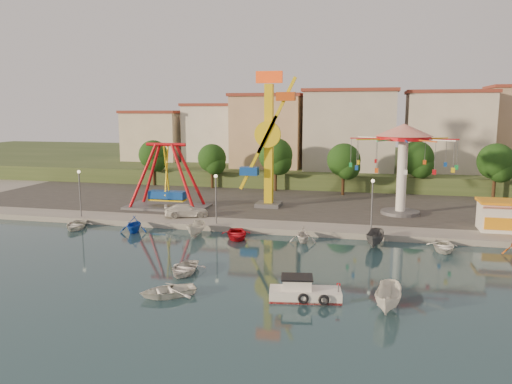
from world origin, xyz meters
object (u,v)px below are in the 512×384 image
(wave_swinger, at_px, (403,149))
(cabin_motorboat, at_px, (303,293))
(skiff, at_px, (389,299))
(van, at_px, (186,211))
(rowboat_a, at_px, (184,268))
(pirate_ship_ride, at_px, (167,177))
(kamikaze_tower, at_px, (270,143))

(wave_swinger, relative_size, cabin_motorboat, 2.33)
(skiff, height_order, van, van)
(wave_swinger, xyz_separation_m, van, (-23.60, -6.93, -6.89))
(cabin_motorboat, distance_m, rowboat_a, 10.25)
(cabin_motorboat, relative_size, rowboat_a, 1.29)
(pirate_ship_ride, relative_size, cabin_motorboat, 2.01)
(skiff, bearing_deg, wave_swinger, 93.48)
(kamikaze_tower, xyz_separation_m, skiff, (13.43, -28.67, -7.75))
(kamikaze_tower, relative_size, rowboat_a, 4.28)
(wave_swinger, height_order, van, wave_swinger)
(skiff, relative_size, van, 0.86)
(pirate_ship_ride, relative_size, van, 2.06)
(kamikaze_tower, relative_size, wave_swinger, 1.42)
(kamikaze_tower, height_order, wave_swinger, kamikaze_tower)
(cabin_motorboat, bearing_deg, pirate_ship_ride, 120.11)
(skiff, bearing_deg, kamikaze_tower, 122.86)
(kamikaze_tower, relative_size, cabin_motorboat, 3.31)
(cabin_motorboat, relative_size, van, 1.03)
(pirate_ship_ride, height_order, skiff, pirate_ship_ride)
(pirate_ship_ride, bearing_deg, skiff, -44.58)
(kamikaze_tower, distance_m, cabin_motorboat, 30.21)
(wave_swinger, distance_m, rowboat_a, 30.55)
(rowboat_a, distance_m, skiff, 15.71)
(rowboat_a, relative_size, van, 0.79)
(kamikaze_tower, bearing_deg, skiff, -64.90)
(kamikaze_tower, xyz_separation_m, wave_swinger, (15.52, -0.80, -0.36))
(wave_swinger, distance_m, cabin_motorboat, 29.27)
(kamikaze_tower, bearing_deg, van, -136.26)
(rowboat_a, bearing_deg, van, 108.96)
(pirate_ship_ride, distance_m, rowboat_a, 24.04)
(wave_swinger, bearing_deg, pirate_ship_ride, -174.56)
(skiff, bearing_deg, van, 143.53)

